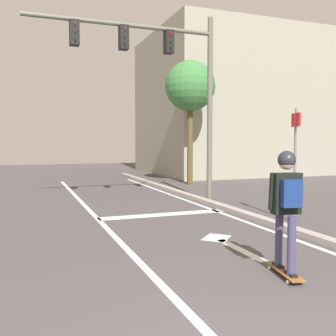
% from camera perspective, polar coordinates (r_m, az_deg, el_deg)
% --- Properties ---
extents(lane_line_center, '(0.12, 20.00, 0.01)m').
position_cam_1_polar(lane_line_center, '(8.28, -9.06, -8.78)').
color(lane_line_center, white).
rests_on(lane_line_center, ground).
extents(lane_line_curbside, '(0.12, 20.00, 0.01)m').
position_cam_1_polar(lane_line_curbside, '(9.38, 9.90, -7.28)').
color(lane_line_curbside, white).
rests_on(lane_line_curbside, ground).
extents(stop_bar, '(3.24, 0.40, 0.01)m').
position_cam_1_polar(stop_bar, '(9.65, -0.76, -6.90)').
color(stop_bar, white).
rests_on(stop_bar, ground).
extents(lane_arrow_stem, '(0.16, 1.40, 0.01)m').
position_cam_1_polar(lane_arrow_stem, '(6.74, 10.63, -11.78)').
color(lane_arrow_stem, white).
rests_on(lane_arrow_stem, ground).
extents(lane_arrow_head, '(0.71, 0.71, 0.01)m').
position_cam_1_polar(lane_arrow_head, '(7.45, 7.19, -10.20)').
color(lane_arrow_head, white).
rests_on(lane_arrow_head, ground).
extents(curb_strip, '(0.24, 24.00, 0.14)m').
position_cam_1_polar(curb_strip, '(9.49, 11.21, -6.75)').
color(curb_strip, '#A29A98').
rests_on(curb_strip, ground).
extents(skateboard, '(0.36, 0.86, 0.08)m').
position_cam_1_polar(skateboard, '(5.62, 16.87, -14.44)').
color(skateboard, brown).
rests_on(skateboard, ground).
extents(skater, '(0.44, 0.61, 1.62)m').
position_cam_1_polar(skater, '(5.37, 17.17, -3.96)').
color(skater, '#3E3C62').
rests_on(skater, skateboard).
extents(traffic_signal_mast, '(5.34, 0.34, 5.47)m').
position_cam_1_polar(traffic_signal_mast, '(11.26, -1.13, 14.84)').
color(traffic_signal_mast, '#616354').
rests_on(traffic_signal_mast, ground).
extents(street_sign_post, '(0.17, 0.43, 2.55)m').
position_cam_1_polar(street_sign_post, '(9.11, 18.33, 2.69)').
color(street_sign_post, slate).
rests_on(street_sign_post, ground).
extents(roadside_tree, '(2.10, 2.10, 5.18)m').
position_cam_1_polar(roadside_tree, '(16.39, 3.30, 11.86)').
color(roadside_tree, brown).
rests_on(roadside_tree, ground).
extents(building_block, '(10.49, 8.13, 7.84)m').
position_cam_1_polar(building_block, '(23.58, 10.41, 9.00)').
color(building_block, gray).
rests_on(building_block, ground).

